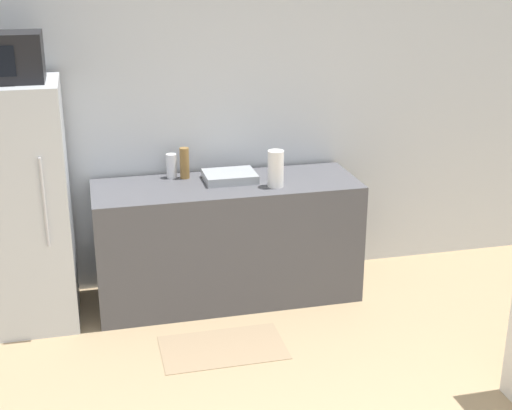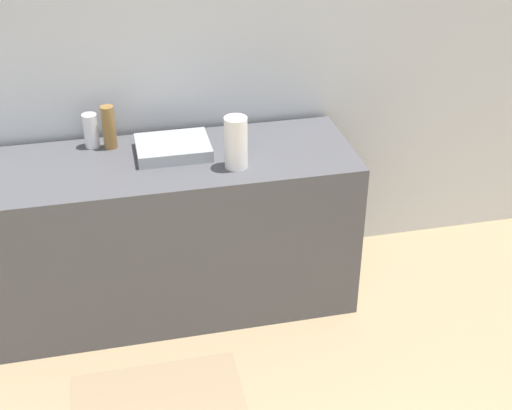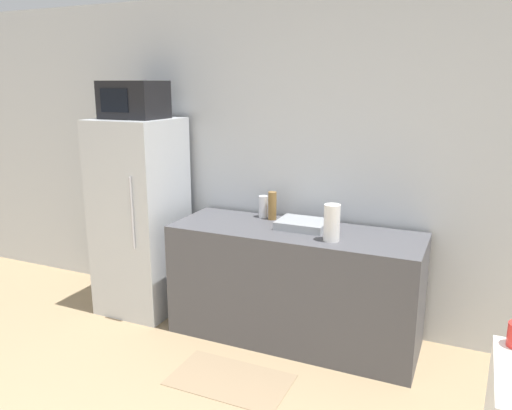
{
  "view_description": "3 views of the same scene",
  "coord_description": "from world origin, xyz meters",
  "px_view_note": "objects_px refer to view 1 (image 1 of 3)",
  "views": [
    {
      "loc": [
        -1.03,
        -1.84,
        2.4
      ],
      "look_at": [
        -0.12,
        1.92,
        1.02
      ],
      "focal_mm": 50.0,
      "sensor_mm": 36.0,
      "label": 1
    },
    {
      "loc": [
        -0.36,
        -0.31,
        2.48
      ],
      "look_at": [
        0.21,
        2.29,
        0.88
      ],
      "focal_mm": 50.0,
      "sensor_mm": 36.0,
      "label": 2
    },
    {
      "loc": [
        1.07,
        -0.52,
        1.93
      ],
      "look_at": [
        -0.07,
        2.02,
        1.24
      ],
      "focal_mm": 35.0,
      "sensor_mm": 36.0,
      "label": 3
    }
  ],
  "objects_px": {
    "bottle_short": "(171,166)",
    "paper_towel_roll": "(276,169)",
    "refrigerator": "(21,207)",
    "microwave": "(3,57)",
    "bottle_tall": "(185,163)"
  },
  "relations": [
    {
      "from": "bottle_tall",
      "to": "paper_towel_roll",
      "type": "xyz_separation_m",
      "value": [
        0.58,
        -0.34,
        0.02
      ]
    },
    {
      "from": "refrigerator",
      "to": "paper_towel_roll",
      "type": "distance_m",
      "value": 1.71
    },
    {
      "from": "bottle_short",
      "to": "paper_towel_roll",
      "type": "bearing_deg",
      "value": -29.15
    },
    {
      "from": "refrigerator",
      "to": "bottle_tall",
      "type": "xyz_separation_m",
      "value": [
        1.12,
        0.21,
        0.16
      ]
    },
    {
      "from": "paper_towel_roll",
      "to": "refrigerator",
      "type": "bearing_deg",
      "value": 175.61
    },
    {
      "from": "refrigerator",
      "to": "bottle_short",
      "type": "distance_m",
      "value": 1.07
    },
    {
      "from": "bottle_tall",
      "to": "bottle_short",
      "type": "relative_size",
      "value": 1.27
    },
    {
      "from": "refrigerator",
      "to": "paper_towel_roll",
      "type": "xyz_separation_m",
      "value": [
        1.7,
        -0.13,
        0.18
      ]
    },
    {
      "from": "microwave",
      "to": "bottle_short",
      "type": "relative_size",
      "value": 2.7
    },
    {
      "from": "microwave",
      "to": "refrigerator",
      "type": "bearing_deg",
      "value": 71.67
    },
    {
      "from": "microwave",
      "to": "bottle_tall",
      "type": "bearing_deg",
      "value": 10.8
    },
    {
      "from": "bottle_short",
      "to": "paper_towel_roll",
      "type": "distance_m",
      "value": 0.77
    },
    {
      "from": "microwave",
      "to": "bottle_tall",
      "type": "height_order",
      "value": "microwave"
    },
    {
      "from": "bottle_short",
      "to": "paper_towel_roll",
      "type": "relative_size",
      "value": 0.68
    },
    {
      "from": "bottle_short",
      "to": "paper_towel_roll",
      "type": "xyz_separation_m",
      "value": [
        0.67,
        -0.37,
        0.04
      ]
    }
  ]
}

